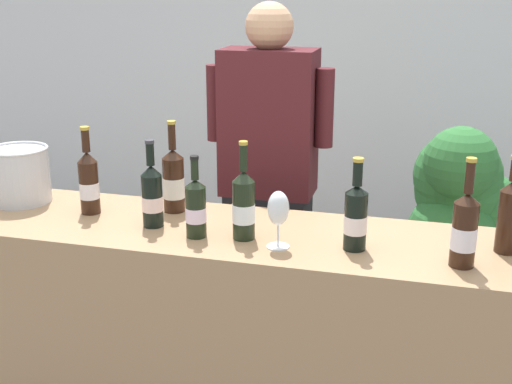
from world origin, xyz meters
The scene contains 14 objects.
wall_back centered at (0.00, 2.60, 1.40)m, with size 8.00×0.10×2.80m, color silver.
counter centered at (0.00, 0.00, 0.48)m, with size 2.49×0.54×0.96m, color #9E7A56.
wine_bottle_0 centered at (-0.59, 0.04, 1.08)m, with size 0.08×0.08×0.34m.
wine_bottle_1 centered at (0.78, -0.11, 1.08)m, with size 0.08×0.08×0.35m.
wine_bottle_2 centered at (0.92, 0.04, 1.09)m, with size 0.08×0.08×0.33m.
wine_bottle_3 centered at (-0.30, -0.03, 1.07)m, with size 0.08×0.08×0.32m.
wine_bottle_4 centered at (-0.29, 0.14, 1.08)m, with size 0.08×0.08×0.36m.
wine_bottle_5 centered at (-0.11, -0.09, 1.06)m, with size 0.07×0.07×0.29m.
wine_bottle_6 centered at (0.05, -0.07, 1.08)m, with size 0.08×0.08×0.35m.
wine_bottle_7 centered at (0.44, -0.06, 1.07)m, with size 0.08×0.08×0.31m.
wine_glass centered at (0.19, -0.12, 1.09)m, with size 0.08×0.08×0.20m.
ice_bucket centered at (-0.93, 0.09, 1.07)m, with size 0.24×0.24×0.23m.
person_server centered at (-0.04, 0.66, 0.85)m, with size 0.57×0.24×1.73m.
potted_shrub centered at (0.84, 1.29, 0.70)m, with size 0.61×0.63×1.14m.
Camera 1 is at (0.65, -2.12, 1.80)m, focal length 46.28 mm.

